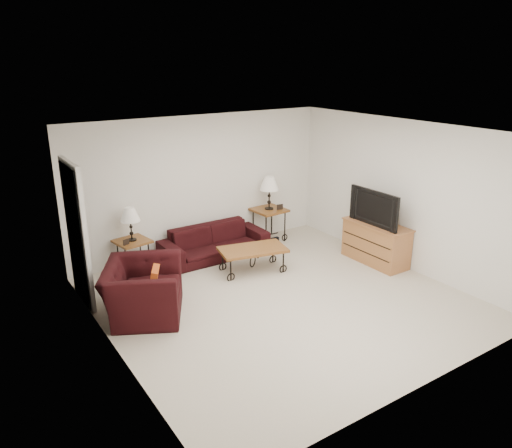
{
  "coord_description": "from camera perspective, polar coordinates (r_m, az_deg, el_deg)",
  "views": [
    {
      "loc": [
        -3.96,
        -5.29,
        3.44
      ],
      "look_at": [
        0.0,
        0.7,
        1.0
      ],
      "focal_mm": 34.5,
      "sensor_mm": 36.0,
      "label": 1
    }
  ],
  "objects": [
    {
      "name": "ground",
      "position": [
        7.45,
        3.01,
        -8.76
      ],
      "size": [
        5.0,
        5.0,
        0.0
      ],
      "primitive_type": "plane",
      "color": "#BFB5A3",
      "rests_on": "ground"
    },
    {
      "name": "wall_back",
      "position": [
        9.01,
        -6.35,
        4.58
      ],
      "size": [
        5.0,
        0.02,
        2.5
      ],
      "primitive_type": "cube",
      "color": "white",
      "rests_on": "ground"
    },
    {
      "name": "wall_front",
      "position": [
        5.32,
        19.53,
        -6.71
      ],
      "size": [
        5.0,
        0.02,
        2.5
      ],
      "primitive_type": "cube",
      "color": "white",
      "rests_on": "ground"
    },
    {
      "name": "wall_left",
      "position": [
        5.91,
        -16.75,
        -3.83
      ],
      "size": [
        0.02,
        5.0,
        2.5
      ],
      "primitive_type": "cube",
      "color": "white",
      "rests_on": "ground"
    },
    {
      "name": "wall_right",
      "position": [
        8.63,
        16.66,
        3.27
      ],
      "size": [
        0.02,
        5.0,
        2.5
      ],
      "primitive_type": "cube",
      "color": "white",
      "rests_on": "ground"
    },
    {
      "name": "ceiling",
      "position": [
        6.68,
        3.37,
        10.64
      ],
      "size": [
        5.0,
        5.0,
        0.0
      ],
      "primitive_type": "plane",
      "color": "white",
      "rests_on": "wall_back"
    },
    {
      "name": "doorway",
      "position": [
        7.5,
        -20.16,
        -1.26
      ],
      "size": [
        0.08,
        0.94,
        2.04
      ],
      "primitive_type": "cube",
      "color": "black",
      "rests_on": "ground"
    },
    {
      "name": "sofa",
      "position": [
        8.88,
        -4.84,
        -2.12
      ],
      "size": [
        1.95,
        0.76,
        0.57
      ],
      "primitive_type": "imported",
      "color": "black",
      "rests_on": "ground"
    },
    {
      "name": "side_table_left",
      "position": [
        8.5,
        -14.02,
        -3.63
      ],
      "size": [
        0.6,
        0.6,
        0.57
      ],
      "primitive_type": "cube",
      "rotation": [
        0.0,
        0.0,
        0.16
      ],
      "color": "brown",
      "rests_on": "ground"
    },
    {
      "name": "side_table_right",
      "position": [
        9.67,
        1.51,
        -0.06
      ],
      "size": [
        0.62,
        0.62,
        0.64
      ],
      "primitive_type": "cube",
      "rotation": [
        0.0,
        0.0,
        0.06
      ],
      "color": "brown",
      "rests_on": "ground"
    },
    {
      "name": "lamp_left",
      "position": [
        8.31,
        -14.33,
        -0.01
      ],
      "size": [
        0.37,
        0.37,
        0.57
      ],
      "primitive_type": null,
      "rotation": [
        0.0,
        0.0,
        0.16
      ],
      "color": "black",
      "rests_on": "side_table_left"
    },
    {
      "name": "lamp_right",
      "position": [
        9.48,
        1.54,
        3.61
      ],
      "size": [
        0.38,
        0.38,
        0.64
      ],
      "primitive_type": null,
      "rotation": [
        0.0,
        0.0,
        0.06
      ],
      "color": "black",
      "rests_on": "side_table_right"
    },
    {
      "name": "photo_frame_left",
      "position": [
        8.21,
        -14.82,
        -2.04
      ],
      "size": [
        0.11,
        0.05,
        0.09
      ],
      "primitive_type": "cube",
      "rotation": [
        0.0,
        0.0,
        0.34
      ],
      "color": "black",
      "rests_on": "side_table_left"
    },
    {
      "name": "photo_frame_right",
      "position": [
        9.52,
        2.79,
        1.99
      ],
      "size": [
        0.13,
        0.04,
        0.11
      ],
      "primitive_type": "cube",
      "rotation": [
        0.0,
        0.0,
        -0.15
      ],
      "color": "black",
      "rests_on": "side_table_right"
    },
    {
      "name": "coffee_table",
      "position": [
        8.3,
        -0.38,
        -4.16
      ],
      "size": [
        1.21,
        0.83,
        0.41
      ],
      "primitive_type": "cube",
      "rotation": [
        0.0,
        0.0,
        -0.22
      ],
      "color": "brown",
      "rests_on": "ground"
    },
    {
      "name": "armchair",
      "position": [
        7.05,
        -12.97,
        -7.5
      ],
      "size": [
        1.44,
        1.5,
        0.75
      ],
      "primitive_type": "imported",
      "rotation": [
        0.0,
        0.0,
        1.08
      ],
      "color": "black",
      "rests_on": "ground"
    },
    {
      "name": "throw_pillow",
      "position": [
        7.0,
        -11.76,
        -6.33
      ],
      "size": [
        0.24,
        0.34,
        0.34
      ],
      "primitive_type": "cube",
      "rotation": [
        0.0,
        0.0,
        1.08
      ],
      "color": "#D24A1B",
      "rests_on": "armchair"
    },
    {
      "name": "tv_stand",
      "position": [
        8.87,
        13.72,
        -2.15
      ],
      "size": [
        0.49,
        1.18,
        0.71
      ],
      "primitive_type": "cube",
      "color": "#BC7045",
      "rests_on": "ground"
    },
    {
      "name": "television",
      "position": [
        8.65,
        13.96,
        1.92
      ],
      "size": [
        0.14,
        1.06,
        0.61
      ],
      "primitive_type": "imported",
      "rotation": [
        0.0,
        0.0,
        -1.57
      ],
      "color": "black",
      "rests_on": "tv_stand"
    },
    {
      "name": "backpack",
      "position": [
        9.27,
        1.62,
        -1.58
      ],
      "size": [
        0.41,
        0.37,
        0.43
      ],
      "primitive_type": "ellipsoid",
      "rotation": [
        0.0,
        0.0,
        -0.39
      ],
      "color": "black",
      "rests_on": "ground"
    }
  ]
}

